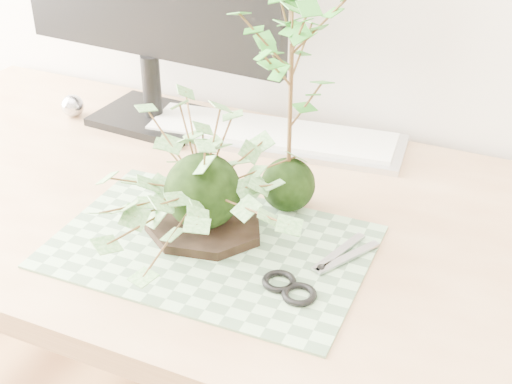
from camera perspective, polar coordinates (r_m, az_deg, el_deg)
desk at (r=1.17m, az=0.45°, el=-5.51°), size 1.60×0.70×0.74m
cutting_mat at (r=1.05m, az=-3.65°, el=-4.36°), size 0.46×0.31×0.00m
stone_dish at (r=1.07m, az=-4.15°, el=-2.87°), size 0.22×0.22×0.01m
ivy_kokedama at (r=1.01m, az=-4.40°, el=2.65°), size 0.34×0.34×0.23m
maple_kokedama at (r=1.03m, az=2.86°, el=10.61°), size 0.24×0.24×0.36m
keyboard at (r=1.35m, az=1.23°, el=4.59°), size 0.51×0.20×0.02m
foil_ball at (r=1.48m, az=-14.45°, el=6.70°), size 0.05×0.05×0.05m
scissors at (r=0.97m, az=4.24°, el=-7.27°), size 0.10×0.20×0.01m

